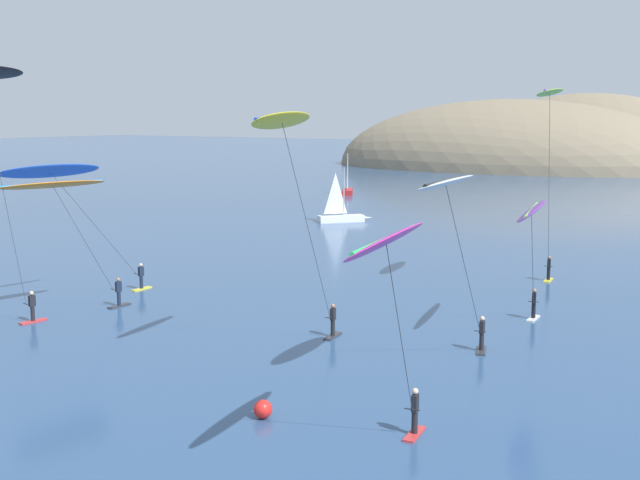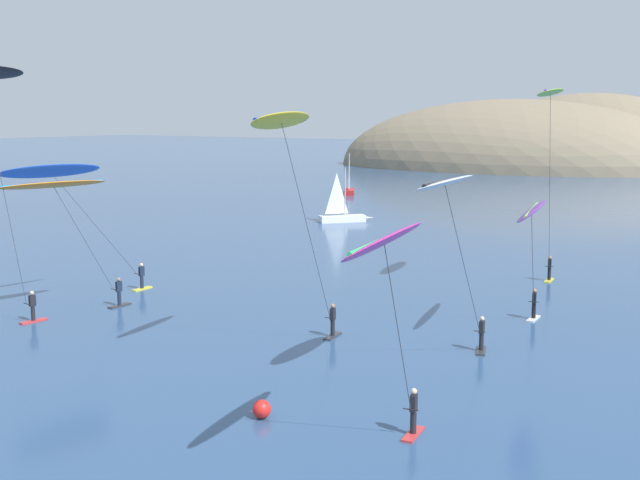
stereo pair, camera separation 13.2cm
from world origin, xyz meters
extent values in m
ellipsoid|color=#84755B|center=(-25.37, 149.26, 0.00)|extent=(77.59, 45.05, 28.70)
ellipsoid|color=#84755B|center=(-12.78, 163.62, 0.00)|extent=(58.60, 33.76, 31.46)
cube|color=white|center=(-9.47, 55.59, 0.35)|extent=(4.21, 4.54, 0.70)
cone|color=white|center=(-7.89, 57.40, 0.35)|extent=(1.92, 2.06, 0.67)
cylinder|color=#B2B2B7|center=(-9.28, 55.81, 3.20)|extent=(0.12, 0.12, 5.00)
pyramid|color=white|center=(-9.87, 55.14, 3.03)|extent=(1.24, 1.41, 4.25)
cylinder|color=#A5A5AD|center=(-9.87, 55.14, 0.95)|extent=(1.24, 1.41, 0.08)
cube|color=#B22323|center=(-24.14, 81.40, 0.35)|extent=(3.56, 4.87, 0.70)
cone|color=#B22323|center=(-25.31, 83.49, 0.35)|extent=(1.63, 2.21, 0.67)
cylinder|color=#B2B2B7|center=(-24.28, 81.66, 3.20)|extent=(0.12, 0.12, 5.00)
pyramid|color=white|center=(-23.85, 80.87, 3.03)|extent=(0.95, 1.61, 4.25)
cylinder|color=#A5A5AD|center=(-23.85, 80.87, 0.95)|extent=(0.95, 1.61, 0.08)
cube|color=#2D2D33|center=(12.95, 18.02, 0.04)|extent=(0.62, 1.54, 0.08)
cylinder|color=black|center=(12.95, 18.02, 0.48)|extent=(0.22, 0.22, 0.80)
cube|color=black|center=(12.95, 18.02, 1.18)|extent=(0.25, 0.37, 0.60)
sphere|color=#9E7051|center=(12.95, 18.02, 1.60)|extent=(0.22, 0.22, 0.22)
cylinder|color=black|center=(13.01, 17.67, 1.06)|extent=(0.55, 0.12, 0.04)
ellipsoid|color=yellow|center=(13.81, 12.55, 10.84)|extent=(2.05, 5.07, 0.90)
cylinder|color=#1432E0|center=(13.81, 12.55, 10.89)|extent=(0.88, 4.65, 0.16)
cylinder|color=#333338|center=(13.41, 15.11, 5.90)|extent=(0.83, 5.14, 9.69)
cube|color=#2D2D33|center=(-0.98, 16.75, 0.04)|extent=(0.44, 1.51, 0.08)
cylinder|color=#192338|center=(-0.98, 16.75, 0.48)|extent=(0.22, 0.22, 0.80)
cube|color=#192338|center=(-0.98, 16.75, 1.18)|extent=(0.27, 0.38, 0.60)
sphere|color=#9E7051|center=(-0.98, 16.75, 1.60)|extent=(0.22, 0.22, 0.22)
cylinder|color=black|center=(-1.06, 16.41, 1.06)|extent=(0.55, 0.16, 0.04)
ellipsoid|color=orange|center=(-1.79, 13.15, 7.34)|extent=(2.67, 6.29, 0.57)
cylinder|color=#0F7FE5|center=(-1.79, 13.15, 7.39)|extent=(1.44, 5.73, 0.16)
cylinder|color=#333338|center=(-1.43, 14.78, 4.15)|extent=(0.76, 3.29, 6.19)
cube|color=red|center=(-2.20, 11.70, 0.04)|extent=(0.59, 1.54, 0.08)
cylinder|color=black|center=(-2.20, 11.70, 0.48)|extent=(0.22, 0.22, 0.80)
cube|color=black|center=(-2.20, 11.70, 1.18)|extent=(0.24, 0.36, 0.60)
sphere|color=beige|center=(-2.20, 11.70, 1.60)|extent=(0.22, 0.22, 0.22)
cylinder|color=black|center=(-2.24, 11.35, 1.06)|extent=(0.55, 0.11, 0.04)
cylinder|color=#333338|center=(-2.35, 10.47, 7.05)|extent=(0.24, 1.78, 11.99)
cube|color=silver|center=(20.31, 26.98, 0.04)|extent=(0.49, 1.52, 0.08)
cylinder|color=black|center=(20.31, 26.98, 0.48)|extent=(0.22, 0.22, 0.80)
cube|color=black|center=(20.31, 26.98, 1.18)|extent=(0.27, 0.38, 0.60)
sphere|color=#9E7051|center=(20.31, 26.98, 1.60)|extent=(0.22, 0.22, 0.22)
cylinder|color=black|center=(20.39, 26.64, 1.06)|extent=(0.55, 0.16, 0.04)
ellipsoid|color=purple|center=(21.10, 23.52, 6.37)|extent=(2.72, 6.49, 1.06)
cylinder|color=#7ACC42|center=(21.10, 23.52, 6.42)|extent=(1.49, 5.92, 0.16)
cylinder|color=#333338|center=(20.74, 25.08, 3.67)|extent=(0.74, 3.15, 5.22)
cube|color=red|center=(21.98, 8.94, 0.04)|extent=(0.62, 1.54, 0.08)
cylinder|color=black|center=(21.98, 8.94, 0.48)|extent=(0.22, 0.22, 0.80)
cube|color=black|center=(21.98, 8.94, 1.18)|extent=(0.26, 0.37, 0.60)
sphere|color=beige|center=(21.98, 8.94, 1.60)|extent=(0.22, 0.22, 0.22)
cylinder|color=black|center=(22.04, 8.59, 1.06)|extent=(0.55, 0.13, 0.04)
ellipsoid|color=#D62D9E|center=(22.58, 5.55, 7.38)|extent=(2.55, 6.28, 1.04)
cylinder|color=#28D160|center=(22.58, 5.55, 7.43)|extent=(1.17, 5.75, 0.16)
cylinder|color=#333338|center=(22.31, 7.07, 4.17)|extent=(0.56, 3.07, 6.23)
cube|color=yellow|center=(17.87, 37.61, 0.04)|extent=(0.56, 1.54, 0.08)
cylinder|color=black|center=(17.87, 37.61, 0.48)|extent=(0.22, 0.22, 0.80)
cube|color=black|center=(17.87, 37.61, 1.18)|extent=(0.26, 0.37, 0.60)
sphere|color=#9E7051|center=(17.87, 37.61, 1.60)|extent=(0.22, 0.22, 0.22)
cylinder|color=black|center=(17.93, 37.27, 1.06)|extent=(0.55, 0.14, 0.04)
ellipsoid|color=#8CD12D|center=(18.54, 33.99, 12.40)|extent=(2.45, 5.54, 0.61)
cylinder|color=#722DD1|center=(18.54, 33.99, 12.45)|extent=(1.08, 5.03, 0.16)
cylinder|color=#333338|center=(18.24, 35.63, 6.68)|extent=(0.63, 3.30, 11.25)
cube|color=yellow|center=(-3.22, 20.77, 0.04)|extent=(0.40, 1.50, 0.08)
cylinder|color=#192338|center=(-3.22, 20.77, 0.48)|extent=(0.22, 0.22, 0.80)
cube|color=#192338|center=(-3.22, 20.77, 1.18)|extent=(0.25, 0.37, 0.60)
sphere|color=beige|center=(-3.22, 20.77, 1.60)|extent=(0.22, 0.22, 0.22)
cylinder|color=black|center=(-3.27, 20.42, 1.06)|extent=(0.55, 0.13, 0.04)
ellipsoid|color=blue|center=(-4.19, 14.92, 7.89)|extent=(2.19, 6.49, 0.96)
cylinder|color=gold|center=(-4.19, 14.92, 7.94)|extent=(1.15, 6.01, 0.16)
cylinder|color=#333338|center=(-3.73, 17.67, 4.43)|extent=(0.94, 5.53, 6.75)
cube|color=#2D2D33|center=(20.18, 19.72, 0.04)|extent=(0.88, 1.55, 0.08)
cylinder|color=black|center=(20.18, 19.72, 0.48)|extent=(0.22, 0.22, 0.80)
cube|color=black|center=(20.18, 19.72, 1.18)|extent=(0.23, 0.36, 0.60)
sphere|color=beige|center=(20.18, 19.72, 1.60)|extent=(0.22, 0.22, 0.22)
cylinder|color=black|center=(20.22, 19.38, 1.06)|extent=(0.55, 0.10, 0.04)
ellipsoid|color=white|center=(20.80, 13.78, 8.44)|extent=(2.15, 5.26, 0.70)
cylinder|color=black|center=(20.80, 13.78, 8.49)|extent=(0.66, 4.85, 0.16)
cylinder|color=#333338|center=(20.51, 16.58, 4.70)|extent=(0.60, 5.62, 7.30)
sphere|color=red|center=(16.58, 7.32, 0.35)|extent=(0.70, 0.70, 0.70)
camera|label=1|loc=(33.64, -15.21, 11.08)|focal=45.00mm
camera|label=2|loc=(33.75, -15.14, 11.08)|focal=45.00mm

